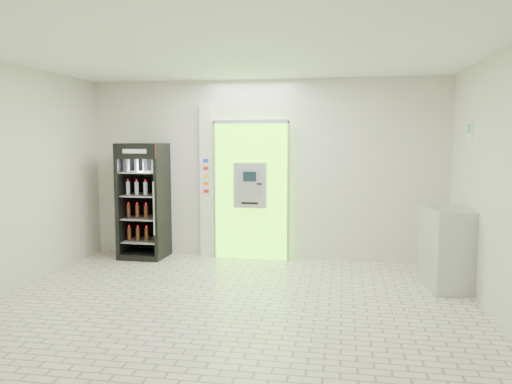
# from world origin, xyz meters

# --- Properties ---
(ground) EXTENTS (6.00, 6.00, 0.00)m
(ground) POSITION_xyz_m (0.00, 0.00, 0.00)
(ground) COLOR beige
(ground) RESTS_ON ground
(room_shell) EXTENTS (6.00, 6.00, 6.00)m
(room_shell) POSITION_xyz_m (0.00, 0.00, 1.84)
(room_shell) COLOR beige
(room_shell) RESTS_ON ground
(atm_assembly) EXTENTS (1.30, 0.24, 2.33)m
(atm_assembly) POSITION_xyz_m (-0.20, 2.41, 1.17)
(atm_assembly) COLOR #6CFF0D
(atm_assembly) RESTS_ON ground
(pillar) EXTENTS (0.22, 0.11, 2.60)m
(pillar) POSITION_xyz_m (-0.98, 2.45, 1.30)
(pillar) COLOR silver
(pillar) RESTS_ON ground
(beverage_cooler) EXTENTS (0.74, 0.70, 1.94)m
(beverage_cooler) POSITION_xyz_m (-2.01, 2.17, 0.93)
(beverage_cooler) COLOR black
(beverage_cooler) RESTS_ON ground
(steel_cabinet) EXTENTS (0.67, 0.90, 1.09)m
(steel_cabinet) POSITION_xyz_m (2.72, 1.16, 0.55)
(steel_cabinet) COLOR #A9ABB0
(steel_cabinet) RESTS_ON ground
(exit_sign) EXTENTS (0.02, 0.22, 0.26)m
(exit_sign) POSITION_xyz_m (2.99, 1.40, 2.12)
(exit_sign) COLOR white
(exit_sign) RESTS_ON room_shell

